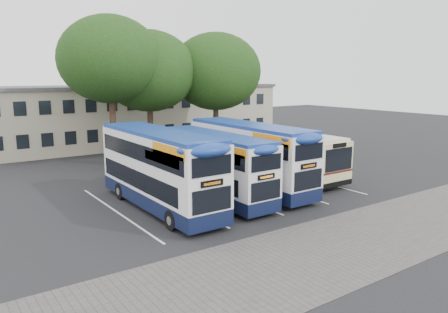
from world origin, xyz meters
TOP-DOWN VIEW (x-y plane):
  - ground at (0.00, 0.00)m, footprint 120.00×120.00m
  - paving_strip at (-2.00, -5.00)m, footprint 40.00×6.00m
  - bay_lines at (-3.75, 5.00)m, footprint 14.12×11.00m
  - depot_building at (0.00, 26.99)m, footprint 32.40×8.40m
  - lamp_post at (6.00, 19.97)m, footprint 0.25×1.05m
  - tree_left at (-6.17, 17.21)m, footprint 8.13×8.13m
  - tree_mid at (-2.52, 17.94)m, footprint 8.13×8.13m
  - tree_right at (3.59, 16.79)m, footprint 8.24×8.24m
  - bus_dd_left at (-8.52, 4.34)m, footprint 2.53×10.42m
  - bus_dd_mid at (-5.04, 4.19)m, footprint 2.29×9.44m
  - bus_dd_right at (-2.04, 4.60)m, footprint 2.48×10.24m
  - bus_single at (2.33, 6.66)m, footprint 2.80×10.98m

SIDE VIEW (x-z plane):
  - ground at x=0.00m, z-range 0.00..0.00m
  - paving_strip at x=-2.00m, z-range 0.00..0.01m
  - bay_lines at x=-3.75m, z-range 0.00..0.01m
  - bus_single at x=2.33m, z-range 0.22..3.49m
  - bus_dd_mid at x=-5.04m, z-range 0.20..4.13m
  - bus_dd_right at x=-2.04m, z-range 0.22..4.48m
  - bus_dd_left at x=-8.52m, z-range 0.22..4.56m
  - depot_building at x=0.00m, z-range 0.05..6.25m
  - lamp_post at x=6.00m, z-range 0.55..9.61m
  - tree_right at x=3.59m, z-range 2.02..13.11m
  - tree_mid at x=-2.52m, z-range 2.06..13.12m
  - tree_left at x=-6.17m, z-range 2.50..14.44m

